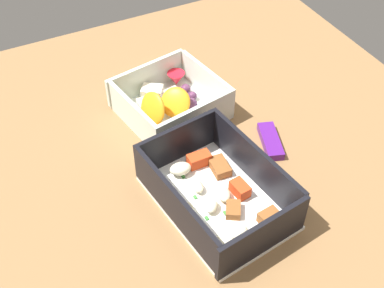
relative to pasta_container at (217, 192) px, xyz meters
The scene contains 5 objects.
table_surface 8.59cm from the pasta_container, behind, with size 80.00×80.00×2.00cm, color brown.
pasta_container is the anchor object (origin of this frame).
fruit_bowl 19.22cm from the pasta_container, behind, with size 15.72×16.31×6.01cm.
candy_bar 13.74cm from the pasta_container, 116.29° to the left, with size 7.00×2.40×1.20cm, color #51197A.
paper_cup_liner 30.03cm from the pasta_container, 164.39° to the left, with size 3.88×3.88×1.67cm, color white.
Camera 1 is at (43.21, -22.21, 53.84)cm, focal length 46.78 mm.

